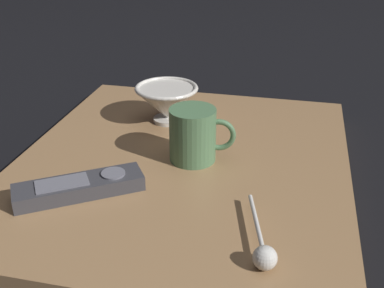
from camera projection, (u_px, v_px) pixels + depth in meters
name	position (u px, v px, depth m)	size (l,w,h in m)	color
ground_plane	(182.00, 180.00, 0.82)	(6.00, 6.00, 0.00)	black
table	(182.00, 170.00, 0.81)	(0.55, 0.64, 0.04)	#936D47
cereal_bowl	(167.00, 102.00, 0.92)	(0.12, 0.12, 0.07)	beige
coffee_mug	(194.00, 135.00, 0.78)	(0.11, 0.08, 0.09)	#4C724C
teaspoon	(264.00, 252.00, 0.57)	(0.05, 0.14, 0.03)	silver
tv_remote_near	(79.00, 187.00, 0.70)	(0.19, 0.15, 0.03)	#38383D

